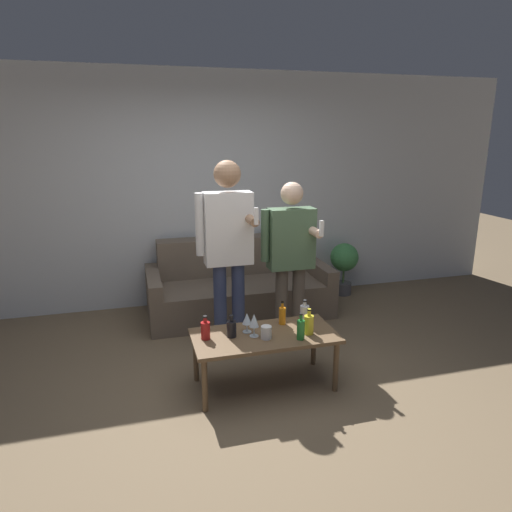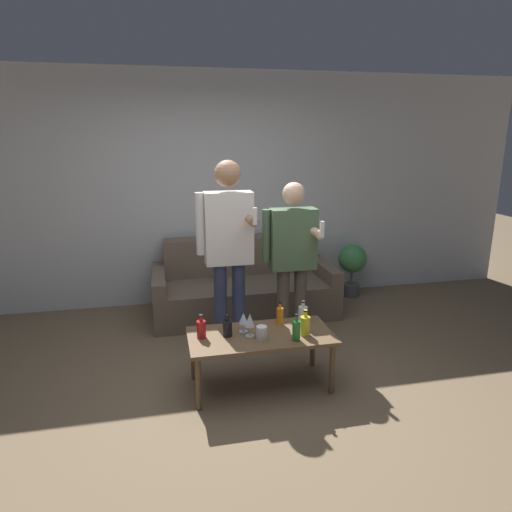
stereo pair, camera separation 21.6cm
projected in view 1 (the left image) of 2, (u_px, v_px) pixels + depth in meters
The scene contains 16 objects.
ground_plane at pixel (245, 398), 3.56m from camera, with size 16.00×16.00×0.00m, color #756047.
wall_back at pixel (197, 191), 5.32m from camera, with size 8.00×0.06×2.70m.
couch at pixel (238, 287), 5.24m from camera, with size 2.03×0.92×0.82m.
coffee_table at pixel (264, 340), 3.64m from camera, with size 1.15×0.55×0.46m.
bottle_orange at pixel (301, 329), 3.52m from camera, with size 0.06×0.06×0.22m.
bottle_green at pixel (282, 315), 3.80m from camera, with size 0.06×0.06×0.20m.
bottle_dark at pixel (232, 328), 3.56m from camera, with size 0.08×0.08×0.18m.
bottle_yellow at pixel (305, 312), 3.87m from camera, with size 0.08×0.08×0.18m.
bottle_red at pixel (205, 330), 3.52m from camera, with size 0.07×0.07×0.19m.
bottle_clear at pixel (309, 324), 3.61m from camera, with size 0.08×0.08×0.21m.
wine_glass_near at pixel (247, 319), 3.64m from camera, with size 0.08×0.08×0.16m.
wine_glass_far at pixel (254, 321), 3.56m from camera, with size 0.08×0.08×0.19m.
cup_on_table at pixel (266, 332), 3.54m from camera, with size 0.08×0.08×0.10m.
person_standing_left at pixel (228, 242), 4.06m from camera, with size 0.50×0.45×1.78m.
person_standing_right at pixel (290, 252), 4.30m from camera, with size 0.51×0.42×1.57m.
potted_plant at pixel (344, 262), 5.76m from camera, with size 0.35×0.35×0.67m.
Camera 1 is at (-0.76, -3.05, 2.00)m, focal length 32.00 mm.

